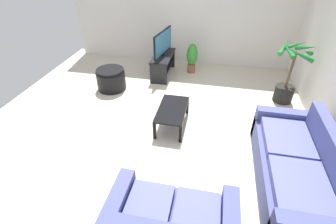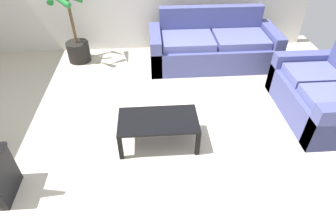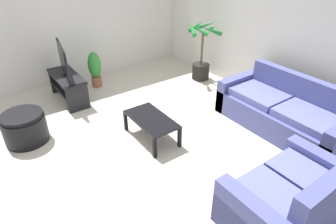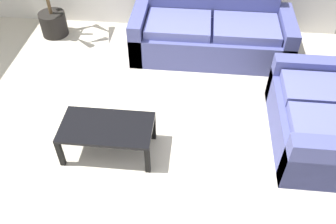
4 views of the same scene
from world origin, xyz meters
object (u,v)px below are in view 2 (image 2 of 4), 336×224
couch_main (212,47)px  potted_palm (75,33)px  couch_loveseat (322,96)px  coffee_table (158,123)px

couch_main → potted_palm: size_ratio=1.63×
potted_palm → couch_main: bearing=-6.3°
couch_loveseat → potted_palm: size_ratio=1.07×
couch_loveseat → coffee_table: size_ratio=1.51×
potted_palm → coffee_table: bearing=-58.8°
coffee_table → couch_main: bearing=62.0°
couch_loveseat → coffee_table: couch_loveseat is taller
couch_main → potted_palm: potted_palm is taller
couch_main → potted_palm: 2.39m
couch_loveseat → potted_palm: (-3.56, 1.80, 0.22)m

